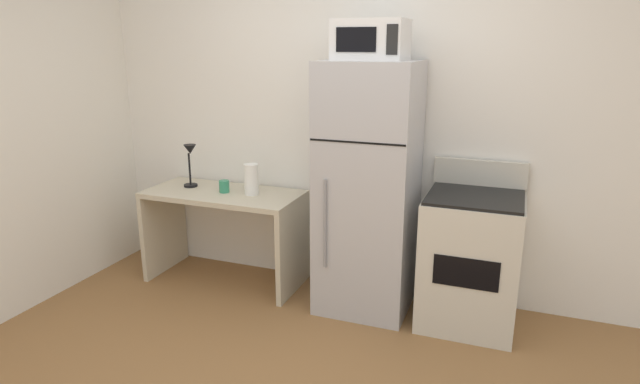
# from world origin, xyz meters

# --- Properties ---
(wall_back_white) EXTENTS (5.00, 0.10, 2.60)m
(wall_back_white) POSITION_xyz_m (0.00, 1.70, 1.30)
(wall_back_white) COLOR white
(wall_back_white) RESTS_ON ground
(desk) EXTENTS (1.24, 0.58, 0.75)m
(desk) POSITION_xyz_m (-1.05, 1.34, 0.53)
(desk) COLOR beige
(desk) RESTS_ON ground
(desk_lamp) EXTENTS (0.14, 0.12, 0.35)m
(desk_lamp) POSITION_xyz_m (-1.36, 1.37, 0.99)
(desk_lamp) COLOR black
(desk_lamp) RESTS_ON desk
(coffee_mug) EXTENTS (0.08, 0.08, 0.09)m
(coffee_mug) POSITION_xyz_m (-1.03, 1.34, 0.80)
(coffee_mug) COLOR #338C66
(coffee_mug) RESTS_ON desk
(paper_towel_roll) EXTENTS (0.11, 0.11, 0.24)m
(paper_towel_roll) POSITION_xyz_m (-0.80, 1.36, 0.87)
(paper_towel_roll) COLOR white
(paper_towel_roll) RESTS_ON desk
(refrigerator) EXTENTS (0.65, 0.63, 1.77)m
(refrigerator) POSITION_xyz_m (0.14, 1.33, 0.89)
(refrigerator) COLOR #B7B7BC
(refrigerator) RESTS_ON ground
(microwave) EXTENTS (0.46, 0.35, 0.26)m
(microwave) POSITION_xyz_m (0.14, 1.31, 1.90)
(microwave) COLOR silver
(microwave) RESTS_ON refrigerator
(oven_range) EXTENTS (0.63, 0.61, 1.10)m
(oven_range) POSITION_xyz_m (0.87, 1.33, 0.47)
(oven_range) COLOR beige
(oven_range) RESTS_ON ground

